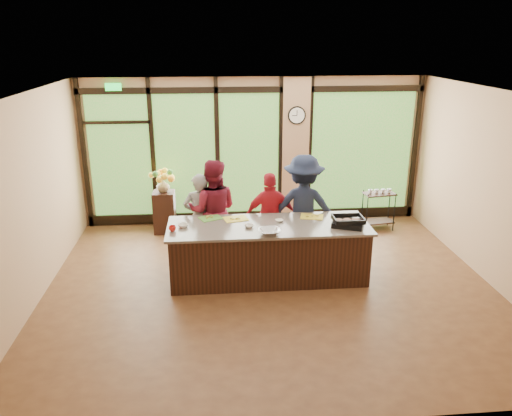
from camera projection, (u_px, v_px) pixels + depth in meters
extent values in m
plane|color=#52301D|center=(270.00, 286.00, 7.92)|extent=(7.00, 7.00, 0.00)
plane|color=white|center=(272.00, 93.00, 6.94)|extent=(7.00, 7.00, 0.00)
plane|color=tan|center=(254.00, 152.00, 10.25)|extent=(7.00, 0.00, 7.00)
plane|color=tan|center=(28.00, 202.00, 7.13)|extent=(0.00, 6.00, 6.00)
plane|color=tan|center=(495.00, 190.00, 7.72)|extent=(0.00, 6.00, 6.00)
cube|color=tan|center=(295.00, 151.00, 10.27)|extent=(0.55, 0.12, 3.00)
cube|color=black|center=(254.00, 90.00, 9.79)|extent=(6.90, 0.08, 0.12)
cube|color=black|center=(254.00, 215.00, 10.66)|extent=(6.90, 0.08, 0.20)
cube|color=#19D83F|center=(113.00, 87.00, 9.49)|extent=(0.30, 0.04, 0.14)
cube|color=#315F21|center=(120.00, 157.00, 10.01)|extent=(1.20, 0.02, 2.50)
cube|color=#315F21|center=(185.00, 156.00, 10.12)|extent=(1.20, 0.02, 2.50)
cube|color=#315F21|center=(249.00, 154.00, 10.23)|extent=(1.20, 0.02, 2.50)
cube|color=#315F21|center=(361.00, 152.00, 10.43)|extent=(2.10, 0.02, 2.50)
cube|color=black|center=(84.00, 155.00, 9.92)|extent=(0.08, 0.08, 3.00)
cube|color=black|center=(153.00, 154.00, 10.03)|extent=(0.08, 0.08, 3.00)
cube|color=black|center=(217.00, 153.00, 10.14)|extent=(0.08, 0.08, 3.00)
cube|color=black|center=(281.00, 152.00, 10.25)|extent=(0.08, 0.08, 3.00)
cube|color=black|center=(310.00, 151.00, 10.30)|extent=(0.08, 0.08, 3.00)
cube|color=black|center=(415.00, 149.00, 10.49)|extent=(0.08, 0.08, 3.00)
cube|color=black|center=(268.00, 253.00, 8.06)|extent=(3.10, 1.00, 0.88)
cube|color=#6F655C|center=(269.00, 226.00, 7.91)|extent=(3.20, 1.10, 0.04)
cylinder|color=black|center=(297.00, 115.00, 9.95)|extent=(0.36, 0.04, 0.36)
cylinder|color=white|center=(297.00, 115.00, 9.94)|extent=(0.31, 0.01, 0.31)
cube|color=black|center=(297.00, 113.00, 9.92)|extent=(0.01, 0.00, 0.11)
cube|color=black|center=(294.00, 115.00, 9.93)|extent=(0.09, 0.00, 0.01)
imported|color=gray|center=(200.00, 218.00, 8.60)|extent=(0.60, 0.42, 1.57)
imported|color=maroon|center=(213.00, 211.00, 8.60)|extent=(0.95, 0.77, 1.80)
imported|color=#B21B28|center=(270.00, 217.00, 8.65)|extent=(0.94, 0.44, 1.57)
imported|color=#181F36|center=(303.00, 208.00, 8.65)|extent=(1.30, 0.89, 1.86)
cube|color=black|center=(348.00, 224.00, 7.84)|extent=(0.58, 0.52, 0.08)
imported|color=silver|center=(270.00, 232.00, 7.51)|extent=(0.35, 0.35, 0.08)
cube|color=#519235|center=(211.00, 218.00, 8.18)|extent=(0.43, 0.39, 0.01)
cube|color=yellow|center=(236.00, 219.00, 8.14)|extent=(0.43, 0.36, 0.01)
cube|color=yellow|center=(312.00, 217.00, 8.24)|extent=(0.43, 0.36, 0.01)
imported|color=white|center=(183.00, 226.00, 7.80)|extent=(0.21, 0.21, 0.05)
imported|color=white|center=(249.00, 226.00, 7.79)|extent=(0.18, 0.18, 0.04)
imported|color=white|center=(279.00, 221.00, 8.04)|extent=(0.16, 0.16, 0.03)
imported|color=red|center=(172.00, 228.00, 7.63)|extent=(0.13, 0.13, 0.09)
cube|color=black|center=(165.00, 212.00, 9.97)|extent=(0.43, 0.43, 0.84)
imported|color=olive|center=(163.00, 185.00, 9.79)|extent=(0.32, 0.32, 0.26)
cube|color=black|center=(377.00, 221.00, 10.21)|extent=(0.66, 0.43, 0.03)
cube|color=black|center=(380.00, 194.00, 10.02)|extent=(0.66, 0.43, 0.03)
cylinder|color=black|center=(367.00, 213.00, 9.96)|extent=(0.02, 0.02, 0.79)
cylinder|color=black|center=(394.00, 212.00, 10.01)|extent=(0.02, 0.02, 0.79)
cylinder|color=black|center=(362.00, 208.00, 10.26)|extent=(0.02, 0.02, 0.79)
cylinder|color=black|center=(389.00, 207.00, 10.31)|extent=(0.02, 0.02, 0.79)
imported|color=silver|center=(370.00, 191.00, 9.99)|extent=(0.10, 0.10, 0.08)
imported|color=silver|center=(377.00, 191.00, 10.00)|extent=(0.10, 0.10, 0.08)
imported|color=silver|center=(383.00, 191.00, 10.01)|extent=(0.10, 0.10, 0.08)
imported|color=silver|center=(389.00, 191.00, 10.02)|extent=(0.10, 0.10, 0.08)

